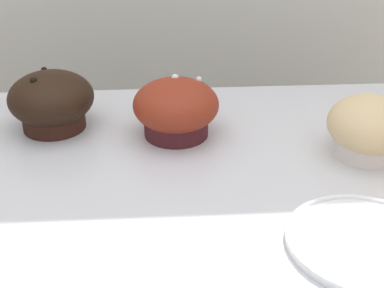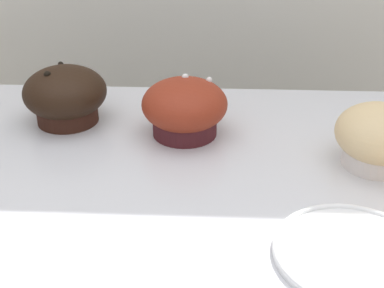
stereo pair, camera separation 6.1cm
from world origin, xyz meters
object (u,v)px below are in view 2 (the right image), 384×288
Objects in this scene: muffin_front_center at (65,96)px; muffin_front_left at (379,137)px; muffin_back_left at (188,108)px; serving_plate at (354,253)px.

muffin_front_center reaches higher than muffin_front_left.
muffin_front_center reaches higher than muffin_back_left.
muffin_front_center is at bearing 169.83° from muffin_back_left.
muffin_front_left is at bearing -13.87° from muffin_front_center.
serving_plate is at bearing -38.67° from muffin_front_center.
muffin_front_center is 1.01× the size of muffin_back_left.
muffin_front_left is 0.20m from serving_plate.
muffin_back_left is at bearing 125.02° from serving_plate.
muffin_front_center is at bearing 166.13° from muffin_front_left.
muffin_back_left is at bearing -10.17° from muffin_front_center.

